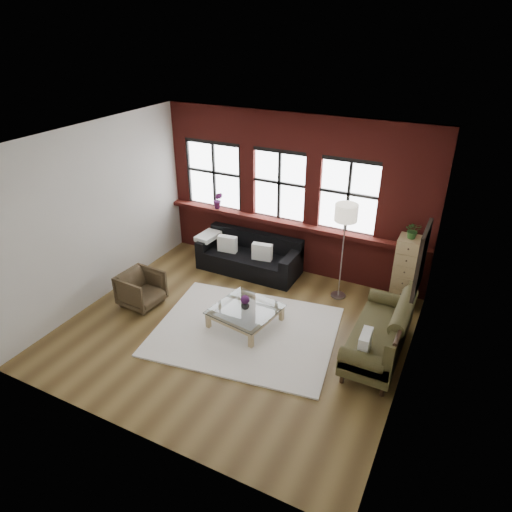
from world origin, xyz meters
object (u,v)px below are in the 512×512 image
at_px(dark_sofa, 249,255).
at_px(vase, 245,305).
at_px(coffee_table, 245,317).
at_px(drawer_chest, 406,272).
at_px(floor_lamp, 343,249).
at_px(vintage_settee, 379,328).
at_px(armchair, 141,289).

bearing_deg(dark_sofa, vase, -64.50).
bearing_deg(coffee_table, drawer_chest, 39.37).
relative_size(dark_sofa, drawer_chest, 1.55).
height_order(coffee_table, drawer_chest, drawer_chest).
relative_size(dark_sofa, coffee_table, 2.05).
distance_m(dark_sofa, floor_lamp, 2.07).
bearing_deg(floor_lamp, vase, -125.85).
height_order(drawer_chest, floor_lamp, floor_lamp).
distance_m(dark_sofa, vase, 1.90).
bearing_deg(vintage_settee, dark_sofa, 153.78).
distance_m(coffee_table, floor_lamp, 2.15).
bearing_deg(drawer_chest, vintage_settee, -92.46).
xyz_separation_m(dark_sofa, coffee_table, (0.82, -1.71, -0.22)).
relative_size(vintage_settee, drawer_chest, 1.42).
xyz_separation_m(drawer_chest, floor_lamp, (-1.11, -0.26, 0.33)).
relative_size(vintage_settee, vase, 12.58).
xyz_separation_m(dark_sofa, armchair, (-1.18, -1.99, -0.06)).
height_order(armchair, coffee_table, armchair).
distance_m(armchair, drawer_chest, 4.79).
bearing_deg(vintage_settee, drawer_chest, 87.54).
xyz_separation_m(vase, floor_lamp, (1.16, 1.60, 0.60)).
height_order(armchair, floor_lamp, floor_lamp).
height_order(dark_sofa, armchair, dark_sofa).
distance_m(vintage_settee, floor_lamp, 1.79).
height_order(dark_sofa, floor_lamp, floor_lamp).
distance_m(dark_sofa, vintage_settee, 3.36).
relative_size(coffee_table, drawer_chest, 0.75).
bearing_deg(vintage_settee, armchair, -173.13).
bearing_deg(vintage_settee, floor_lamp, 127.23).
distance_m(coffee_table, drawer_chest, 2.98).
relative_size(vase, floor_lamp, 0.08).
bearing_deg(armchair, drawer_chest, -59.79).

